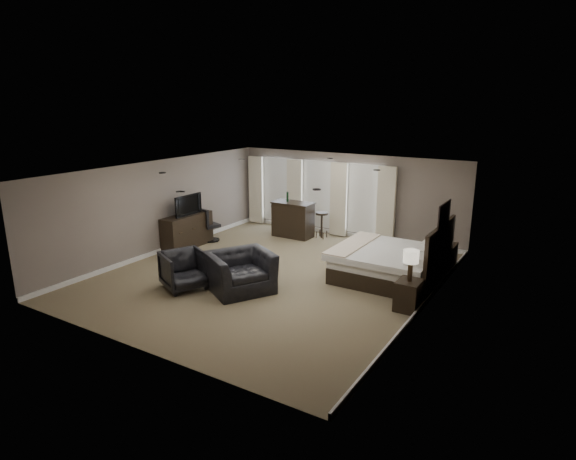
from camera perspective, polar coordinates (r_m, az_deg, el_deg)
The scene contains 16 objects.
room at distance 11.53m, azimuth -1.89°, elevation 0.65°, with size 7.60×8.60×2.64m.
window_bay at distance 15.50m, azimuth 3.43°, elevation 4.05°, with size 5.25×0.20×2.30m.
bed at distance 11.68m, azimuth 12.27°, elevation -2.27°, with size 2.39×2.28×1.52m, color silver.
nightstand_near at distance 10.27m, azimuth 14.08°, elevation -7.50°, with size 0.47×0.57×0.63m, color black.
nightstand_far at distance 12.91m, azimuth 18.07°, elevation -2.98°, with size 0.50×0.61×0.67m, color black.
lamp_near at distance 10.05m, azimuth 14.31°, elevation -4.13°, with size 0.32×0.32×0.65m, color beige.
lamp_far at distance 12.73m, azimuth 18.32°, elevation -0.15°, with size 0.32×0.32×0.65m, color beige.
wall_art at distance 11.13m, azimuth 17.99°, elevation 1.74°, with size 0.04×0.96×0.56m, color slate.
dresser at distance 14.37m, azimuth -11.85°, elevation -0.09°, with size 0.54×1.67×0.97m, color black.
tv at distance 14.23m, azimuth -11.97°, elevation 2.05°, with size 1.04×0.60×0.14m, color black.
armchair_near at distance 10.86m, azimuth -5.67°, elevation -4.21°, with size 1.38×0.89×1.20m, color black.
armchair_far at distance 11.24m, azimuth -12.18°, elevation -4.47°, with size 0.93×0.87×0.96m, color black.
bar_counter at distance 15.10m, azimuth 0.60°, elevation 1.28°, with size 1.28×0.67×1.12m, color black.
bar_stool_left at distance 16.00m, azimuth -1.33°, elevation 1.52°, with size 0.39×0.39×0.82m, color black.
bar_stool_right at distance 15.04m, azimuth 4.01°, elevation 0.58°, with size 0.39×0.39×0.82m, color black.
desk_chair at distance 14.82m, azimuth -9.20°, elevation 0.64°, with size 0.53×0.53×1.04m, color black.
Camera 1 is at (6.18, -9.30, 4.20)m, focal length 30.00 mm.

